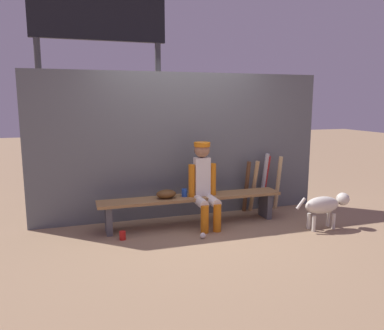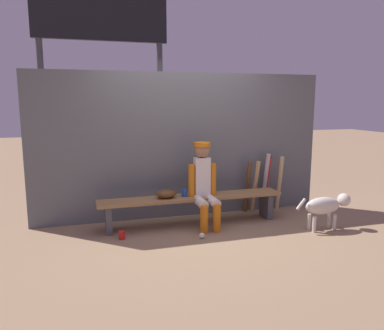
{
  "view_description": "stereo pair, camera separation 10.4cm",
  "coord_description": "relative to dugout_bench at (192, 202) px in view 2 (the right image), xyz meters",
  "views": [
    {
      "loc": [
        -1.58,
        -4.95,
        1.76
      ],
      "look_at": [
        0.0,
        0.0,
        0.87
      ],
      "focal_mm": 35.15,
      "sensor_mm": 36.0,
      "label": 1
    },
    {
      "loc": [
        -1.48,
        -4.98,
        1.76
      ],
      "look_at": [
        0.0,
        0.0,
        0.87
      ],
      "focal_mm": 35.15,
      "sensor_mm": 36.0,
      "label": 2
    }
  ],
  "objects": [
    {
      "name": "baseball",
      "position": [
        -0.03,
        -0.57,
        -0.3
      ],
      "size": [
        0.07,
        0.07,
        0.07
      ],
      "primitive_type": "sphere",
      "color": "white",
      "rests_on": "ground_plane"
    },
    {
      "name": "player_seated",
      "position": [
        0.15,
        -0.1,
        0.3
      ],
      "size": [
        0.41,
        0.55,
        1.19
      ],
      "color": "silver",
      "rests_on": "ground_plane"
    },
    {
      "name": "dog",
      "position": [
        1.71,
        -0.72,
        0.0
      ],
      "size": [
        0.84,
        0.2,
        0.49
      ],
      "color": "beige",
      "rests_on": "ground_plane"
    },
    {
      "name": "cup_on_ground",
      "position": [
        -1.03,
        -0.3,
        -0.28
      ],
      "size": [
        0.08,
        0.08,
        0.11
      ],
      "primitive_type": "cylinder",
      "color": "red",
      "rests_on": "ground_plane"
    },
    {
      "name": "bat_wood_dark",
      "position": [
        1.01,
        0.33,
        0.08
      ],
      "size": [
        0.09,
        0.18,
        0.83
      ],
      "primitive_type": "cylinder",
      "rotation": [
        0.14,
        0.0,
        0.15
      ],
      "color": "brown",
      "rests_on": "ground_plane"
    },
    {
      "name": "bat_aluminum_red",
      "position": [
        1.36,
        0.37,
        0.12
      ],
      "size": [
        0.09,
        0.24,
        0.9
      ],
      "primitive_type": "cylinder",
      "rotation": [
        0.19,
        0.0,
        0.1
      ],
      "color": "#B22323",
      "rests_on": "ground_plane"
    },
    {
      "name": "cup_on_bench",
      "position": [
        -0.11,
        0.01,
        0.14
      ],
      "size": [
        0.08,
        0.08,
        0.11
      ],
      "primitive_type": "cylinder",
      "color": "#1E47AD",
      "rests_on": "dugout_bench"
    },
    {
      "name": "bat_wood_natural",
      "position": [
        1.57,
        0.31,
        0.11
      ],
      "size": [
        0.08,
        0.21,
        0.89
      ],
      "primitive_type": "cylinder",
      "rotation": [
        0.16,
        0.0,
        -0.08
      ],
      "color": "tan",
      "rests_on": "ground_plane"
    },
    {
      "name": "scoreboard",
      "position": [
        -1.02,
        1.53,
        2.31
      ],
      "size": [
        2.42,
        0.27,
        3.72
      ],
      "color": "#3F3F42",
      "rests_on": "ground_plane"
    },
    {
      "name": "bat_aluminum_silver",
      "position": [
        1.33,
        0.35,
        0.14
      ],
      "size": [
        0.1,
        0.23,
        0.94
      ],
      "primitive_type": "cylinder",
      "rotation": [
        0.17,
        0.0,
        0.16
      ],
      "color": "#B7B7BC",
      "rests_on": "ground_plane"
    },
    {
      "name": "chainlink_fence",
      "position": [
        0.0,
        0.46,
        0.75
      ],
      "size": [
        4.48,
        0.03,
        2.18
      ],
      "primitive_type": "cube",
      "color": "#595E63",
      "rests_on": "ground_plane"
    },
    {
      "name": "dugout_bench",
      "position": [
        0.0,
        0.0,
        0.0
      ],
      "size": [
        2.65,
        0.36,
        0.42
      ],
      "color": "olive",
      "rests_on": "ground_plane"
    },
    {
      "name": "bat_wood_tan",
      "position": [
        1.13,
        0.3,
        0.09
      ],
      "size": [
        0.09,
        0.24,
        0.84
      ],
      "primitive_type": "cylinder",
      "rotation": [
        0.2,
        0.0,
        0.13
      ],
      "color": "tan",
      "rests_on": "ground_plane"
    },
    {
      "name": "baseball_glove",
      "position": [
        -0.38,
        0.0,
        0.15
      ],
      "size": [
        0.28,
        0.2,
        0.12
      ],
      "primitive_type": "ellipsoid",
      "color": "#593819",
      "rests_on": "dugout_bench"
    },
    {
      "name": "ground_plane",
      "position": [
        0.0,
        0.0,
        -0.33
      ],
      "size": [
        30.0,
        30.0,
        0.0
      ],
      "primitive_type": "plane",
      "color": "#937556"
    }
  ]
}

